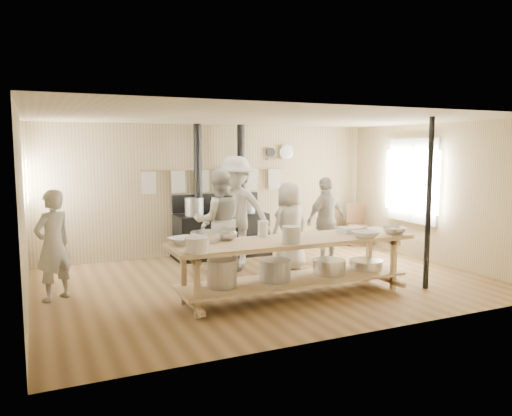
{
  "coord_description": "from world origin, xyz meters",
  "views": [
    {
      "loc": [
        -3.38,
        -7.07,
        2.13
      ],
      "look_at": [
        -0.1,
        0.2,
        1.18
      ],
      "focal_mm": 35.0,
      "sensor_mm": 36.0,
      "label": 1
    }
  ],
  "objects_px": {
    "cook_left": "(219,221)",
    "chair": "(357,233)",
    "stove": "(221,230)",
    "roasting_pan": "(352,230)",
    "cook_far_left": "(53,245)",
    "cook_center": "(290,226)",
    "cook_right": "(326,220)",
    "prep_table": "(293,261)",
    "cook_by_window": "(236,211)"
  },
  "relations": [
    {
      "from": "stove",
      "to": "roasting_pan",
      "type": "bearing_deg",
      "value": -70.0
    },
    {
      "from": "roasting_pan",
      "to": "prep_table",
      "type": "bearing_deg",
      "value": -174.79
    },
    {
      "from": "cook_by_window",
      "to": "cook_center",
      "type": "bearing_deg",
      "value": -11.04
    },
    {
      "from": "cook_far_left",
      "to": "cook_by_window",
      "type": "distance_m",
      "value": 3.27
    },
    {
      "from": "cook_left",
      "to": "cook_center",
      "type": "height_order",
      "value": "cook_left"
    },
    {
      "from": "stove",
      "to": "cook_left",
      "type": "height_order",
      "value": "stove"
    },
    {
      "from": "stove",
      "to": "cook_center",
      "type": "distance_m",
      "value": 1.75
    },
    {
      "from": "cook_left",
      "to": "cook_by_window",
      "type": "relative_size",
      "value": 0.89
    },
    {
      "from": "cook_left",
      "to": "cook_right",
      "type": "bearing_deg",
      "value": -178.57
    },
    {
      "from": "prep_table",
      "to": "cook_center",
      "type": "xyz_separation_m",
      "value": [
        0.71,
        1.43,
        0.26
      ]
    },
    {
      "from": "cook_right",
      "to": "stove",
      "type": "bearing_deg",
      "value": -52.98
    },
    {
      "from": "cook_far_left",
      "to": "cook_center",
      "type": "xyz_separation_m",
      "value": [
        3.85,
        0.17,
        -0.01
      ]
    },
    {
      "from": "cook_right",
      "to": "cook_by_window",
      "type": "bearing_deg",
      "value": -30.38
    },
    {
      "from": "cook_left",
      "to": "cook_right",
      "type": "distance_m",
      "value": 2.07
    },
    {
      "from": "prep_table",
      "to": "cook_center",
      "type": "bearing_deg",
      "value": 63.73
    },
    {
      "from": "cook_left",
      "to": "chair",
      "type": "bearing_deg",
      "value": -157.79
    },
    {
      "from": "cook_by_window",
      "to": "roasting_pan",
      "type": "bearing_deg",
      "value": -27.68
    },
    {
      "from": "prep_table",
      "to": "roasting_pan",
      "type": "bearing_deg",
      "value": 5.21
    },
    {
      "from": "cook_far_left",
      "to": "roasting_pan",
      "type": "bearing_deg",
      "value": 129.09
    },
    {
      "from": "cook_right",
      "to": "roasting_pan",
      "type": "xyz_separation_m",
      "value": [
        -0.55,
        -1.58,
        0.09
      ]
    },
    {
      "from": "stove",
      "to": "cook_right",
      "type": "xyz_separation_m",
      "value": [
        1.61,
        -1.34,
        0.28
      ]
    },
    {
      "from": "stove",
      "to": "cook_by_window",
      "type": "height_order",
      "value": "stove"
    },
    {
      "from": "cook_center",
      "to": "roasting_pan",
      "type": "distance_m",
      "value": 1.39
    },
    {
      "from": "cook_far_left",
      "to": "cook_right",
      "type": "bearing_deg",
      "value": 149.61
    },
    {
      "from": "cook_by_window",
      "to": "chair",
      "type": "relative_size",
      "value": 2.21
    },
    {
      "from": "cook_far_left",
      "to": "cook_center",
      "type": "relative_size",
      "value": 1.01
    },
    {
      "from": "chair",
      "to": "cook_far_left",
      "type": "bearing_deg",
      "value": -144.84
    },
    {
      "from": "cook_far_left",
      "to": "roasting_pan",
      "type": "height_order",
      "value": "cook_far_left"
    },
    {
      "from": "cook_by_window",
      "to": "cook_left",
      "type": "bearing_deg",
      "value": -110.87
    },
    {
      "from": "cook_far_left",
      "to": "roasting_pan",
      "type": "distance_m",
      "value": 4.37
    },
    {
      "from": "cook_right",
      "to": "roasting_pan",
      "type": "relative_size",
      "value": 4.12
    },
    {
      "from": "cook_by_window",
      "to": "chair",
      "type": "distance_m",
      "value": 3.33
    },
    {
      "from": "cook_far_left",
      "to": "roasting_pan",
      "type": "relative_size",
      "value": 4.02
    },
    {
      "from": "prep_table",
      "to": "cook_by_window",
      "type": "distance_m",
      "value": 2.23
    },
    {
      "from": "cook_by_window",
      "to": "stove",
      "type": "bearing_deg",
      "value": 124.14
    },
    {
      "from": "cook_left",
      "to": "cook_far_left",
      "type": "bearing_deg",
      "value": 19.96
    },
    {
      "from": "stove",
      "to": "cook_center",
      "type": "relative_size",
      "value": 1.67
    },
    {
      "from": "cook_left",
      "to": "cook_center",
      "type": "bearing_deg",
      "value": 165.9
    },
    {
      "from": "prep_table",
      "to": "cook_center",
      "type": "relative_size",
      "value": 2.31
    },
    {
      "from": "cook_far_left",
      "to": "cook_by_window",
      "type": "bearing_deg",
      "value": 160.92
    },
    {
      "from": "stove",
      "to": "chair",
      "type": "height_order",
      "value": "stove"
    },
    {
      "from": "prep_table",
      "to": "cook_far_left",
      "type": "relative_size",
      "value": 2.29
    },
    {
      "from": "stove",
      "to": "chair",
      "type": "distance_m",
      "value": 3.18
    },
    {
      "from": "cook_left",
      "to": "cook_by_window",
      "type": "height_order",
      "value": "cook_by_window"
    },
    {
      "from": "cook_far_left",
      "to": "cook_center",
      "type": "bearing_deg",
      "value": 147.14
    },
    {
      "from": "cook_right",
      "to": "cook_far_left",
      "type": "bearing_deg",
      "value": -8.23
    },
    {
      "from": "cook_far_left",
      "to": "cook_left",
      "type": "height_order",
      "value": "cook_left"
    },
    {
      "from": "cook_left",
      "to": "roasting_pan",
      "type": "height_order",
      "value": "cook_left"
    },
    {
      "from": "cook_far_left",
      "to": "cook_right",
      "type": "xyz_separation_m",
      "value": [
        4.75,
        0.42,
        0.02
      ]
    },
    {
      "from": "cook_right",
      "to": "prep_table",
      "type": "bearing_deg",
      "value": 32.94
    }
  ]
}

